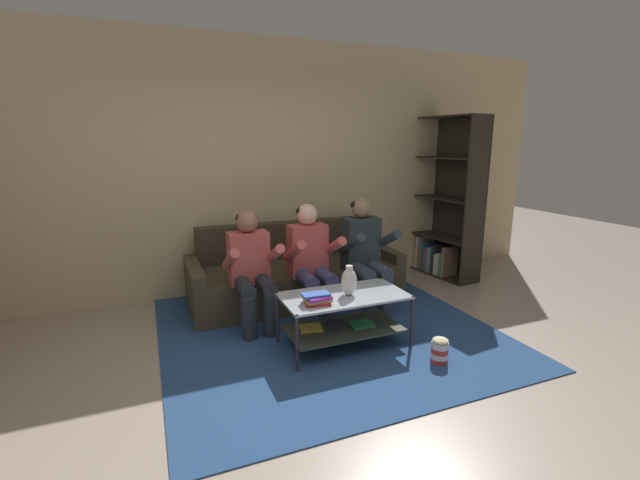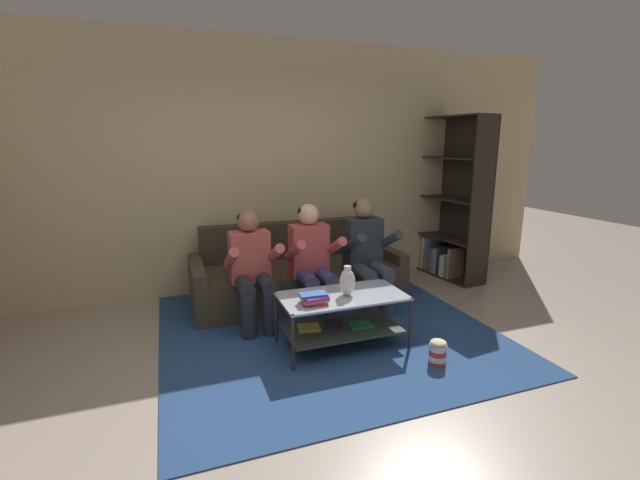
{
  "view_description": "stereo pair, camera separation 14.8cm",
  "coord_description": "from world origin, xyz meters",
  "views": [
    {
      "loc": [
        -1.05,
        -2.52,
        1.76
      ],
      "look_at": [
        0.4,
        1.04,
        0.87
      ],
      "focal_mm": 24.0,
      "sensor_mm": 36.0,
      "label": 1
    },
    {
      "loc": [
        -0.91,
        -2.57,
        1.76
      ],
      "look_at": [
        0.4,
        1.04,
        0.87
      ],
      "focal_mm": 24.0,
      "sensor_mm": 36.0,
      "label": 2
    }
  ],
  "objects": [
    {
      "name": "ground",
      "position": [
        0.0,
        0.0,
        0.0
      ],
      "size": [
        16.8,
        16.8,
        0.0
      ],
      "primitive_type": "plane",
      "color": "#AC998A"
    },
    {
      "name": "back_partition",
      "position": [
        0.0,
        2.46,
        1.45
      ],
      "size": [
        8.4,
        0.12,
        2.9
      ],
      "primitive_type": "cube",
      "color": "#D1BB8D",
      "rests_on": "ground"
    },
    {
      "name": "couch",
      "position": [
        0.42,
        1.88,
        0.27
      ],
      "size": [
        2.3,
        0.94,
        0.84
      ],
      "color": "#423A2A",
      "rests_on": "ground"
    },
    {
      "name": "person_seated_left",
      "position": [
        -0.18,
        1.32,
        0.61
      ],
      "size": [
        0.5,
        0.58,
        1.12
      ],
      "color": "#262B32",
      "rests_on": "ground"
    },
    {
      "name": "person_seated_middle",
      "position": [
        0.42,
        1.33,
        0.63
      ],
      "size": [
        0.5,
        0.58,
        1.15
      ],
      "color": "#3B3E68",
      "rests_on": "ground"
    },
    {
      "name": "person_seated_right",
      "position": [
        1.03,
        1.33,
        0.64
      ],
      "size": [
        0.5,
        0.58,
        1.18
      ],
      "color": "#3B4357",
      "rests_on": "ground"
    },
    {
      "name": "coffee_table",
      "position": [
        0.44,
        0.62,
        0.31
      ],
      "size": [
        1.07,
        0.56,
        0.47
      ],
      "color": "#AAB9C4",
      "rests_on": "ground"
    },
    {
      "name": "area_rug",
      "position": [
        0.44,
        1.12,
        0.01
      ],
      "size": [
        3.0,
        3.21,
        0.01
      ],
      "color": "navy",
      "rests_on": "ground"
    },
    {
      "name": "vase",
      "position": [
        0.48,
        0.59,
        0.6
      ],
      "size": [
        0.13,
        0.13,
        0.26
      ],
      "color": "silver",
      "rests_on": "coffee_table"
    },
    {
      "name": "book_stack",
      "position": [
        0.16,
        0.51,
        0.52
      ],
      "size": [
        0.24,
        0.2,
        0.09
      ],
      "color": "red",
      "rests_on": "coffee_table"
    },
    {
      "name": "bookshelf",
      "position": [
        2.61,
        2.04,
        0.76
      ],
      "size": [
        0.47,
        1.03,
        2.07
      ],
      "color": "black",
      "rests_on": "ground"
    },
    {
      "name": "popcorn_tub",
      "position": [
        1.04,
        0.05,
        0.11
      ],
      "size": [
        0.14,
        0.14,
        0.22
      ],
      "color": "red",
      "rests_on": "ground"
    }
  ]
}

